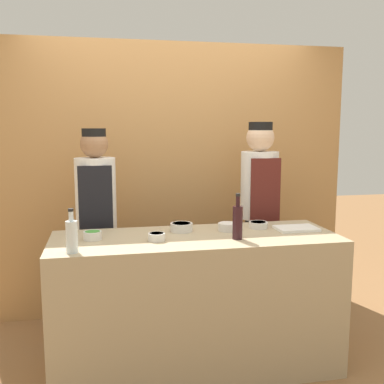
% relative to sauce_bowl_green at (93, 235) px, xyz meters
% --- Properties ---
extents(ground_plane, '(14.00, 14.00, 0.00)m').
position_rel_sauce_bowl_green_xyz_m(ground_plane, '(0.68, -0.04, -0.97)').
color(ground_plane, olive).
extents(cabinet_wall, '(3.22, 0.18, 2.40)m').
position_rel_sauce_bowl_green_xyz_m(cabinet_wall, '(0.68, 1.09, 0.23)').
color(cabinet_wall, '#B7844C').
rests_on(cabinet_wall, ground_plane).
extents(counter, '(1.93, 0.70, 0.94)m').
position_rel_sauce_bowl_green_xyz_m(counter, '(0.68, -0.04, -0.50)').
color(counter, tan).
rests_on(counter, ground_plane).
extents(sauce_bowl_green, '(0.12, 0.12, 0.05)m').
position_rel_sauce_bowl_green_xyz_m(sauce_bowl_green, '(0.00, 0.00, 0.00)').
color(sauce_bowl_green, silver).
rests_on(sauce_bowl_green, counter).
extents(sauce_bowl_red, '(0.14, 0.14, 0.05)m').
position_rel_sauce_bowl_green_xyz_m(sauce_bowl_red, '(1.17, 0.11, -0.01)').
color(sauce_bowl_red, silver).
rests_on(sauce_bowl_red, counter).
extents(sauce_bowl_white, '(0.14, 0.14, 0.05)m').
position_rel_sauce_bowl_green_xyz_m(sauce_bowl_white, '(0.94, 0.07, -0.00)').
color(sauce_bowl_white, silver).
rests_on(sauce_bowl_white, counter).
extents(sauce_bowl_brown, '(0.11, 0.11, 0.05)m').
position_rel_sauce_bowl_green_xyz_m(sauce_bowl_brown, '(0.41, -0.11, -0.00)').
color(sauce_bowl_brown, silver).
rests_on(sauce_bowl_brown, counter).
extents(sauce_bowl_orange, '(0.16, 0.16, 0.06)m').
position_rel_sauce_bowl_green_xyz_m(sauce_bowl_orange, '(0.61, 0.12, 0.00)').
color(sauce_bowl_orange, silver).
rests_on(sauce_bowl_orange, counter).
extents(cutting_board, '(0.29, 0.20, 0.02)m').
position_rel_sauce_bowl_green_xyz_m(cutting_board, '(1.42, -0.00, -0.02)').
color(cutting_board, white).
rests_on(cutting_board, counter).
extents(bottle_clear, '(0.07, 0.07, 0.26)m').
position_rel_sauce_bowl_green_xyz_m(bottle_clear, '(-0.11, -0.29, 0.07)').
color(bottle_clear, silver).
rests_on(bottle_clear, counter).
extents(bottle_wine, '(0.07, 0.07, 0.30)m').
position_rel_sauce_bowl_green_xyz_m(bottle_wine, '(0.93, -0.17, 0.09)').
color(bottle_wine, black).
rests_on(bottle_wine, counter).
extents(chef_left, '(0.31, 0.31, 1.66)m').
position_rel_sauce_bowl_green_xyz_m(chef_left, '(0.02, 0.57, -0.06)').
color(chef_left, '#28282D').
rests_on(chef_left, ground_plane).
extents(chef_right, '(0.31, 0.31, 1.71)m').
position_rel_sauce_bowl_green_xyz_m(chef_right, '(1.34, 0.57, -0.02)').
color(chef_right, '#28282D').
rests_on(chef_right, ground_plane).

